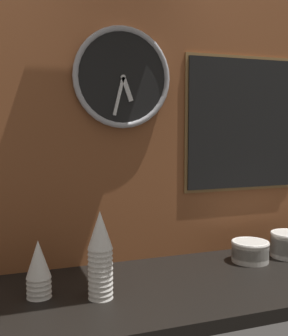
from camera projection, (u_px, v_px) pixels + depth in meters
ground_plane at (183, 287)px, 1.36m from camera, size 1.60×0.56×0.04m
wall_tiled_back at (154, 118)px, 1.55m from camera, size 1.60×0.03×1.05m
cup_stack_center_left at (100, 255)px, 1.21m from camera, size 0.07×0.07×0.26m
cup_stack_left at (39, 269)px, 1.22m from camera, size 0.07×0.07×0.17m
bowl_stack_right at (250, 250)px, 1.54m from camera, size 0.14×0.14×0.08m
wall_clock at (122, 78)px, 1.46m from camera, size 0.35×0.03×0.35m
menu_board at (241, 124)px, 1.65m from camera, size 0.49×0.01×0.53m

